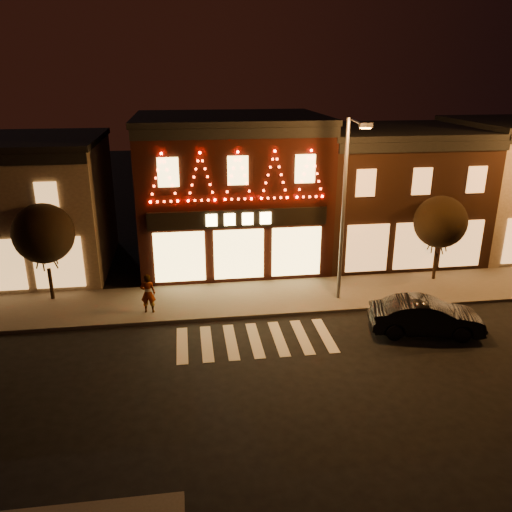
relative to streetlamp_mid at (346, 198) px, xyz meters
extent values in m
plane|color=black|center=(-4.58, -7.09, -5.14)|extent=(120.00, 120.00, 0.00)
cube|color=#47423D|center=(-2.58, 0.91, -5.07)|extent=(44.00, 4.00, 0.15)
cube|color=black|center=(-4.58, 6.91, -1.14)|extent=(10.00, 8.00, 8.00)
cube|color=black|center=(-4.58, 6.91, 3.01)|extent=(10.20, 8.20, 0.30)
cube|color=black|center=(-4.58, 2.86, 2.61)|extent=(10.00, 0.25, 0.50)
cube|color=black|center=(-4.58, 2.81, -1.54)|extent=(9.00, 0.15, 0.90)
cube|color=#FFD87F|center=(-4.58, 2.71, -1.54)|extent=(3.40, 0.08, 0.60)
cube|color=black|center=(4.92, 6.91, -1.54)|extent=(9.00, 8.00, 7.20)
cube|color=black|center=(4.92, 6.91, 2.21)|extent=(9.20, 8.20, 0.30)
cube|color=black|center=(4.92, 2.86, 1.81)|extent=(9.00, 0.25, 0.50)
cylinder|color=#59595E|center=(-0.03, 0.25, -0.74)|extent=(0.17, 0.17, 8.50)
cylinder|color=#59595E|center=(0.06, -0.60, 3.41)|extent=(0.28, 1.70, 0.11)
cube|color=#59595E|center=(0.15, -1.44, 3.35)|extent=(0.56, 0.35, 0.19)
cube|color=orange|center=(0.15, -1.44, 3.24)|extent=(0.42, 0.25, 0.05)
cylinder|color=black|center=(-13.75, 2.11, -4.22)|extent=(0.18, 0.18, 1.54)
sphere|color=black|center=(-13.75, 2.11, -1.70)|extent=(2.81, 2.81, 2.81)
cylinder|color=black|center=(5.68, 1.90, -4.26)|extent=(0.16, 0.16, 1.46)
sphere|color=black|center=(5.68, 1.90, -1.86)|extent=(2.67, 2.67, 2.67)
imported|color=black|center=(2.66, -3.48, -4.38)|extent=(4.88, 2.53, 1.53)
imported|color=gray|center=(-9.04, -0.06, -4.07)|extent=(0.71, 0.50, 1.84)
camera|label=1|loc=(-7.21, -21.91, 5.41)|focal=36.26mm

